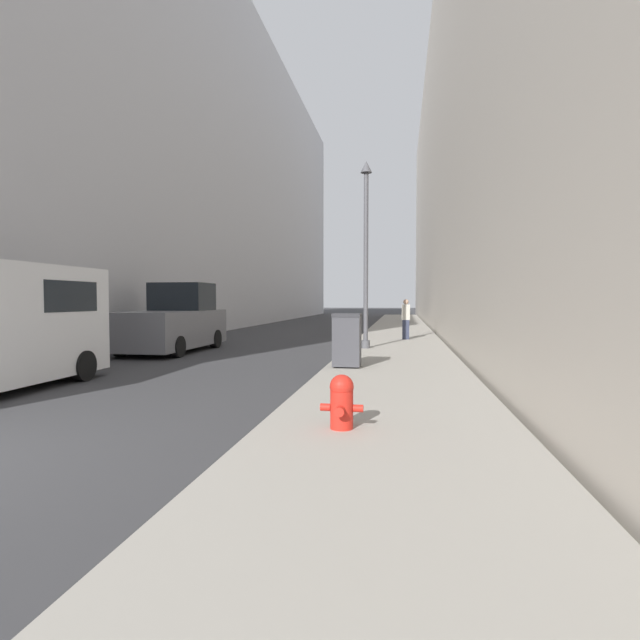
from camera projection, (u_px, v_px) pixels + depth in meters
sidewalk_right at (399, 337)px, 21.77m from camera, size 3.24×60.00×0.15m
building_left_glass at (157, 165)px, 31.72m from camera, size 12.00×60.00×20.49m
building_right_stone at (540, 165)px, 28.03m from camera, size 12.00×60.00×18.59m
fire_hydrant at (342, 401)px, 5.97m from camera, size 0.52×0.40×0.65m
trash_bin at (347, 340)px, 11.42m from camera, size 0.64×0.62×1.23m
lamppost at (366, 245)px, 15.77m from camera, size 0.36×0.36×5.91m
pickup_truck at (174, 323)px, 16.37m from camera, size 2.07×4.83×2.27m
pedestrian_on_sidewalk at (406, 319)px, 19.43m from camera, size 0.32×0.21×1.56m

